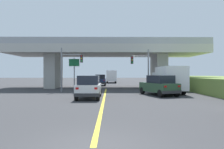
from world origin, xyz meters
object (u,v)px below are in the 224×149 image
suv_lead (89,87)px  semi_truck_distant (111,76)px  traffic_signal_nearside (142,66)px  traffic_signal_farside (69,64)px  box_truck (169,79)px  highway_sign (74,66)px  sedan_oncoming (100,80)px  suv_crossing (159,85)px

suv_lead → semi_truck_distant: semi_truck_distant is taller
traffic_signal_nearside → traffic_signal_farside: 9.21m
traffic_signal_farside → semi_truck_distant: bearing=77.7°
box_truck → highway_sign: size_ratio=1.62×
box_truck → highway_sign: highway_sign is taller
sedan_oncoming → semi_truck_distant: bearing=79.9°
suv_crossing → traffic_signal_nearside: bearing=79.7°
box_truck → semi_truck_distant: size_ratio=1.05×
traffic_signal_nearside → traffic_signal_farside: (-9.18, -0.70, 0.10)m
traffic_signal_farside → semi_truck_distant: (5.46, 25.09, -1.77)m
sedan_oncoming → semi_truck_distant: 12.07m
suv_lead → traffic_signal_farside: 8.43m
box_truck → traffic_signal_nearside: size_ratio=1.37×
box_truck → highway_sign: (-11.78, 6.37, 1.70)m
suv_crossing → traffic_signal_nearside: (-0.83, 5.54, 2.20)m
suv_lead → box_truck: box_truck is taller
sedan_oncoming → semi_truck_distant: size_ratio=0.65×
traffic_signal_nearside → semi_truck_distant: bearing=98.7°
highway_sign → semi_truck_distant: 21.58m
suv_crossing → box_truck: size_ratio=0.71×
suv_lead → box_truck: bearing=32.1°
traffic_signal_nearside → highway_sign: (-9.22, 3.59, 0.05)m
suv_lead → sedan_oncoming: (0.15, 20.66, -0.00)m
box_truck → semi_truck_distant: 27.89m
suv_lead → traffic_signal_nearside: traffic_signal_nearside is taller
traffic_signal_farside → traffic_signal_nearside: bearing=4.3°
traffic_signal_nearside → highway_sign: 9.90m
traffic_signal_nearside → semi_truck_distant: size_ratio=0.76×
suv_crossing → sedan_oncoming: 19.26m
traffic_signal_nearside → traffic_signal_farside: bearing=-175.7°
traffic_signal_farside → box_truck: bearing=-10.1°
box_truck → sedan_oncoming: box_truck is taller
suv_crossing → suv_lead: bearing=-178.0°
sedan_oncoming → suv_lead: bearing=-90.4°
suv_crossing → semi_truck_distant: semi_truck_distant is taller
suv_crossing → semi_truck_distant: bearing=79.8°
suv_crossing → semi_truck_distant: 30.28m
suv_crossing → traffic_signal_farside: 11.36m
box_truck → traffic_signal_nearside: traffic_signal_nearside is taller
traffic_signal_farside → highway_sign: traffic_signal_farside is taller
traffic_signal_farside → highway_sign: size_ratio=1.20×
suv_lead → traffic_signal_farside: (-3.20, 7.45, 2.30)m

